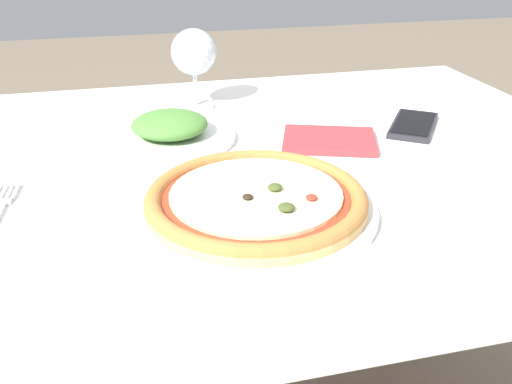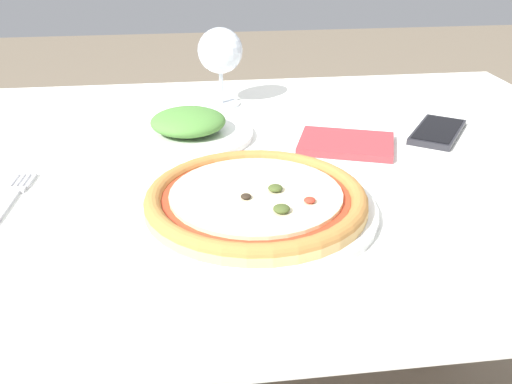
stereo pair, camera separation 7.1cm
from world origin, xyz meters
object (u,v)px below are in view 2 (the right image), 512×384
object	(u,v)px
cell_phone	(438,132)
side_plate	(189,127)
pizza_plate	(256,201)
wine_glass_far_left	(220,53)
fork	(10,199)
dining_table	(249,215)

from	to	relation	value
cell_phone	side_plate	distance (m)	0.43
pizza_plate	wine_glass_far_left	distance (m)	0.46
side_plate	fork	bearing A→B (deg)	-139.99
fork	cell_phone	bearing A→B (deg)	13.71
pizza_plate	fork	distance (m)	0.33
fork	dining_table	bearing A→B (deg)	16.13
pizza_plate	fork	size ratio (longest dim) A/B	1.82
dining_table	pizza_plate	distance (m)	0.21
dining_table	wine_glass_far_left	bearing A→B (deg)	94.07
cell_phone	wine_glass_far_left	bearing A→B (deg)	148.91
dining_table	wine_glass_far_left	world-z (taller)	wine_glass_far_left
pizza_plate	wine_glass_far_left	xyz separation A→B (m)	(-0.01, 0.45, 0.09)
fork	pizza_plate	bearing A→B (deg)	-13.48
wine_glass_far_left	side_plate	distance (m)	0.20
dining_table	fork	world-z (taller)	fork
wine_glass_far_left	fork	bearing A→B (deg)	-129.55
pizza_plate	fork	bearing A→B (deg)	166.52
pizza_plate	side_plate	xyz separation A→B (m)	(-0.08, 0.28, 0.00)
fork	cell_phone	distance (m)	0.69
pizza_plate	fork	xyz separation A→B (m)	(-0.32, 0.08, -0.01)
wine_glass_far_left	side_plate	size ratio (longest dim) A/B	0.69
dining_table	fork	bearing A→B (deg)	-163.87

